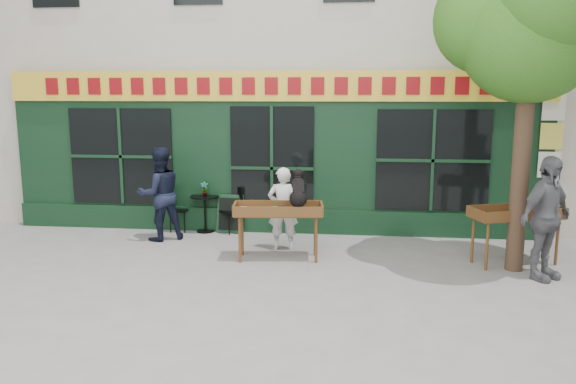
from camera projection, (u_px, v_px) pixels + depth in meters
name	position (u px, v px, depth m)	size (l,w,h in m)	color
ground	(253.00, 266.00, 9.42)	(80.00, 80.00, 0.00)	slate
building	(292.00, 9.00, 14.40)	(14.00, 7.26, 10.00)	beige
street_tree	(534.00, 10.00, 8.56)	(3.05, 2.90, 5.60)	#382619
book_cart_center	(278.00, 213.00, 9.68)	(1.56, 0.77, 0.99)	brown
dog	(298.00, 187.00, 9.51)	(0.34, 0.60, 0.60)	black
woman	(283.00, 208.00, 10.33)	(0.56, 0.37, 1.53)	white
book_cart_right	(516.00, 217.00, 9.40)	(1.62, 1.07, 0.99)	brown
man_right	(546.00, 218.00, 8.61)	(1.13, 0.47, 1.93)	#5A5A5F
bistro_table	(205.00, 206.00, 11.64)	(0.60, 0.60, 0.76)	black
bistro_chair_left	(175.00, 205.00, 11.71)	(0.37, 0.36, 0.95)	black
bistro_chair_right	(234.00, 206.00, 11.63)	(0.51, 0.51, 0.95)	black
potted_plant	(204.00, 189.00, 11.57)	(0.16, 0.11, 0.30)	gray
man_left	(160.00, 194.00, 10.95)	(0.89, 0.70, 1.84)	black
chalkboard	(230.00, 214.00, 11.59)	(0.57, 0.24, 0.79)	black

